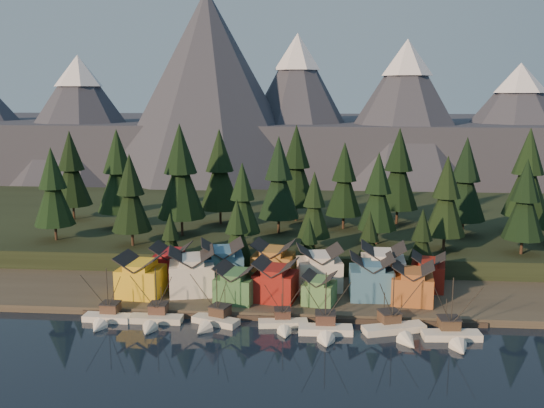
# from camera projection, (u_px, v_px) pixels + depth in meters

# --- Properties ---
(ground) EXTENTS (500.00, 500.00, 0.00)m
(ground) POSITION_uv_depth(u_px,v_px,m) (274.00, 353.00, 104.89)
(ground) COLOR black
(ground) RESTS_ON ground
(shore_strip) EXTENTS (400.00, 50.00, 1.50)m
(shore_strip) POSITION_uv_depth(u_px,v_px,m) (288.00, 279.00, 143.93)
(shore_strip) COLOR #3C362B
(shore_strip) RESTS_ON ground
(hillside) EXTENTS (420.00, 100.00, 6.00)m
(hillside) POSITION_uv_depth(u_px,v_px,m) (297.00, 224.00, 192.51)
(hillside) COLOR black
(hillside) RESTS_ON ground
(dock) EXTENTS (80.00, 4.00, 1.00)m
(dock) POSITION_uv_depth(u_px,v_px,m) (280.00, 316.00, 120.96)
(dock) COLOR #40352D
(dock) RESTS_ON ground
(mountain_ridge) EXTENTS (560.00, 190.00, 90.00)m
(mountain_ridge) POSITION_uv_depth(u_px,v_px,m) (300.00, 128.00, 309.73)
(mountain_ridge) COLOR #3F4251
(mountain_ridge) RESTS_ON ground
(boat_0) EXTENTS (9.74, 10.55, 11.82)m
(boat_0) POSITION_uv_depth(u_px,v_px,m) (105.00, 311.00, 118.22)
(boat_0) COLOR white
(boat_0) RESTS_ON ground
(boat_1) EXTENTS (10.65, 11.61, 12.01)m
(boat_1) POSITION_uv_depth(u_px,v_px,m) (154.00, 313.00, 117.42)
(boat_1) COLOR beige
(boat_1) RESTS_ON ground
(boat_2) EXTENTS (10.05, 10.66, 12.15)m
(boat_2) POSITION_uv_depth(u_px,v_px,m) (213.00, 314.00, 116.68)
(boat_2) COLOR beige
(boat_2) RESTS_ON ground
(boat_3) EXTENTS (10.03, 10.71, 10.72)m
(boat_3) POSITION_uv_depth(u_px,v_px,m) (283.00, 318.00, 115.56)
(boat_3) COLOR silver
(boat_3) RESTS_ON ground
(boat_4) EXTENTS (10.44, 11.33, 12.91)m
(boat_4) POSITION_uv_depth(u_px,v_px,m) (326.00, 323.00, 111.88)
(boat_4) COLOR white
(boat_4) RESTS_ON ground
(boat_5) EXTENTS (12.69, 13.19, 12.67)m
(boat_5) POSITION_uv_depth(u_px,v_px,m) (397.00, 323.00, 112.30)
(boat_5) COLOR silver
(boat_5) RESTS_ON ground
(boat_6) EXTENTS (11.03, 11.87, 12.74)m
(boat_6) POSITION_uv_depth(u_px,v_px,m) (454.00, 329.00, 109.24)
(boat_6) COLOR silver
(boat_6) RESTS_ON ground
(house_front_0) EXTENTS (9.71, 9.26, 9.01)m
(house_front_0) POSITION_uv_depth(u_px,v_px,m) (141.00, 274.00, 129.05)
(house_front_0) COLOR yellow
(house_front_0) RESTS_ON shore_strip
(house_front_1) EXTENTS (11.23, 10.94, 9.78)m
(house_front_1) POSITION_uv_depth(u_px,v_px,m) (192.00, 270.00, 130.65)
(house_front_1) COLOR silver
(house_front_1) RESTS_ON shore_strip
(house_front_2) EXTENTS (9.23, 9.28, 7.74)m
(house_front_2) POSITION_uv_depth(u_px,v_px,m) (236.00, 282.00, 125.94)
(house_front_2) COLOR #3D703E
(house_front_2) RESTS_ON shore_strip
(house_front_3) EXTENTS (9.67, 9.35, 8.53)m
(house_front_3) POSITION_uv_depth(u_px,v_px,m) (275.00, 279.00, 126.50)
(house_front_3) COLOR maroon
(house_front_3) RESTS_ON shore_strip
(house_front_4) EXTENTS (7.55, 7.92, 6.37)m
(house_front_4) POSITION_uv_depth(u_px,v_px,m) (319.00, 288.00, 124.55)
(house_front_4) COLOR #4E8347
(house_front_4) RESTS_ON shore_strip
(house_front_5) EXTENTS (9.05, 8.26, 9.34)m
(house_front_5) POSITION_uv_depth(u_px,v_px,m) (371.00, 276.00, 127.49)
(house_front_5) COLOR #3B6B8B
(house_front_5) RESTS_ON shore_strip
(house_front_6) EXTENTS (9.31, 8.91, 8.39)m
(house_front_6) POSITION_uv_depth(u_px,v_px,m) (412.00, 282.00, 124.88)
(house_front_6) COLOR #A15929
(house_front_6) RESTS_ON shore_strip
(house_back_0) EXTENTS (8.37, 8.04, 9.09)m
(house_back_0) POSITION_uv_depth(u_px,v_px,m) (172.00, 263.00, 137.50)
(house_back_0) COLOR maroon
(house_back_0) RESTS_ON shore_strip
(house_back_1) EXTENTS (10.88, 10.96, 10.26)m
(house_back_1) POSITION_uv_depth(u_px,v_px,m) (222.00, 263.00, 135.27)
(house_back_1) COLOR #3A698A
(house_back_1) RESTS_ON shore_strip
(house_back_2) EXTENTS (10.00, 9.37, 9.53)m
(house_back_2) POSITION_uv_depth(u_px,v_px,m) (273.00, 261.00, 137.91)
(house_back_2) COLOR #A86E2B
(house_back_2) RESTS_ON shore_strip
(house_back_3) EXTENTS (10.64, 9.78, 9.62)m
(house_back_3) POSITION_uv_depth(u_px,v_px,m) (319.00, 267.00, 133.39)
(house_back_3) COLOR silver
(house_back_3) RESTS_ON shore_strip
(house_back_4) EXTENTS (9.86, 9.50, 10.30)m
(house_back_4) POSITION_uv_depth(u_px,v_px,m) (382.00, 266.00, 132.59)
(house_back_4) COLOR silver
(house_back_4) RESTS_ON shore_strip
(house_back_5) EXTENTS (8.41, 8.48, 8.05)m
(house_back_5) POSITION_uv_depth(u_px,v_px,m) (428.00, 271.00, 133.13)
(house_back_5) COLOR maroon
(house_back_5) RESTS_ON shore_strip
(tree_hill_0) EXTENTS (10.57, 10.57, 24.62)m
(tree_hill_0) POSITION_uv_depth(u_px,v_px,m) (53.00, 190.00, 157.47)
(tree_hill_0) COLOR #332319
(tree_hill_0) RESTS_ON hillside
(tree_hill_1) EXTENTS (12.20, 12.20, 28.41)m
(tree_hill_1) POSITION_uv_depth(u_px,v_px,m) (118.00, 174.00, 171.76)
(tree_hill_1) COLOR #332319
(tree_hill_1) RESTS_ON hillside
(tree_hill_2) EXTENTS (10.09, 10.09, 23.50)m
(tree_hill_2) POSITION_uv_depth(u_px,v_px,m) (131.00, 196.00, 151.82)
(tree_hill_2) COLOR #332319
(tree_hill_2) RESTS_ON hillside
(tree_hill_3) EXTENTS (13.06, 13.06, 30.43)m
(tree_hill_3) POSITION_uv_depth(u_px,v_px,m) (181.00, 175.00, 162.05)
(tree_hill_3) COLOR #332319
(tree_hill_3) RESTS_ON hillside
(tree_hill_4) EXTENTS (12.08, 12.08, 28.14)m
(tree_hill_4) POSITION_uv_depth(u_px,v_px,m) (220.00, 173.00, 176.30)
(tree_hill_4) COLOR #332319
(tree_hill_4) RESTS_ON hillside
(tree_hill_5) EXTENTS (9.16, 9.16, 21.34)m
(tree_hill_5) POSITION_uv_depth(u_px,v_px,m) (242.00, 201.00, 151.65)
(tree_hill_5) COLOR #332319
(tree_hill_5) RESTS_ON hillside
(tree_hill_6) EXTENTS (11.54, 11.54, 26.87)m
(tree_hill_6) POSITION_uv_depth(u_px,v_px,m) (279.00, 181.00, 165.12)
(tree_hill_6) COLOR #332319
(tree_hill_6) RESTS_ON hillside
(tree_hill_7) EXTENTS (8.39, 8.39, 19.54)m
(tree_hill_7) POSITION_uv_depth(u_px,v_px,m) (314.00, 207.00, 148.36)
(tree_hill_7) COLOR #332319
(tree_hill_7) RESTS_ON hillside
(tree_hill_8) EXTENTS (10.63, 10.63, 24.76)m
(tree_hill_8) POSITION_uv_depth(u_px,v_px,m) (344.00, 182.00, 170.68)
(tree_hill_8) COLOR #332319
(tree_hill_8) RESTS_ON hillside
(tree_hill_9) EXTENTS (10.19, 10.19, 23.75)m
(tree_hill_9) POSITION_uv_depth(u_px,v_px,m) (378.00, 194.00, 153.46)
(tree_hill_9) COLOR #332319
(tree_hill_9) RESTS_ON hillside
(tree_hill_10) EXTENTS (12.19, 12.19, 28.40)m
(tree_hill_10) POSITION_uv_depth(u_px,v_px,m) (398.00, 172.00, 176.81)
(tree_hill_10) COLOR #332319
(tree_hill_10) RESTS_ON hillside
(tree_hill_11) EXTENTS (10.10, 10.10, 23.52)m
(tree_hill_11) POSITION_uv_depth(u_px,v_px,m) (446.00, 199.00, 147.24)
(tree_hill_11) COLOR #332319
(tree_hill_11) RESTS_ON hillside
(tree_hill_12) EXTENTS (11.54, 11.54, 26.87)m
(tree_hill_12) POSITION_uv_depth(u_px,v_px,m) (465.00, 182.00, 161.91)
(tree_hill_12) COLOR #332319
(tree_hill_12) RESTS_ON hillside
(tree_hill_13) EXTENTS (9.93, 9.93, 23.13)m
(tree_hill_13) POSITION_uv_depth(u_px,v_px,m) (525.00, 202.00, 143.81)
(tree_hill_13) COLOR #332319
(tree_hill_13) RESTS_ON hillside
(tree_hill_14) EXTENTS (12.49, 12.49, 29.09)m
(tree_hill_14) POSITION_uv_depth(u_px,v_px,m) (527.00, 176.00, 166.06)
(tree_hill_14) COLOR #332319
(tree_hill_14) RESTS_ON hillside
(tree_hill_15) EXTENTS (12.46, 12.46, 29.02)m
(tree_hill_15) POSITION_uv_depth(u_px,v_px,m) (296.00, 169.00, 181.23)
(tree_hill_15) COLOR #332319
(tree_hill_15) RESTS_ON hillside
(tree_hill_16) EXTENTS (11.66, 11.66, 27.16)m
(tree_hill_16) POSITION_uv_depth(u_px,v_px,m) (71.00, 171.00, 183.19)
(tree_hill_16) COLOR #332319
(tree_hill_16) RESTS_ON hillside
(tree_shore_0) EXTENTS (6.41, 6.41, 14.93)m
(tree_shore_0) POSITION_uv_depth(u_px,v_px,m) (171.00, 240.00, 144.66)
(tree_shore_0) COLOR #332319
(tree_shore_0) RESTS_ON shore_strip
(tree_shore_1) EXTENTS (7.91, 7.91, 18.43)m
(tree_shore_1) POSITION_uv_depth(u_px,v_px,m) (237.00, 234.00, 142.97)
(tree_shore_1) COLOR #332319
(tree_shore_1) RESTS_ON shore_strip
(tree_shore_2) EXTENTS (6.16, 6.16, 14.35)m
(tree_shore_2) POSITION_uv_depth(u_px,v_px,m) (309.00, 244.00, 141.95)
(tree_shore_2) COLOR #332319
(tree_shore_2) RESTS_ON shore_strip
(tree_shore_3) EXTENTS (6.87, 6.87, 16.01)m
(tree_shore_3) POSITION_uv_depth(u_px,v_px,m) (369.00, 242.00, 140.61)
(tree_shore_3) COLOR #332319
(tree_shore_3) RESTS_ON shore_strip
(tree_shore_4) EXTENTS (7.22, 7.22, 16.81)m
(tree_shore_4) POSITION_uv_depth(u_px,v_px,m) (422.00, 241.00, 139.52)
(tree_shore_4) COLOR #332319
(tree_shore_4) RESTS_ON shore_strip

